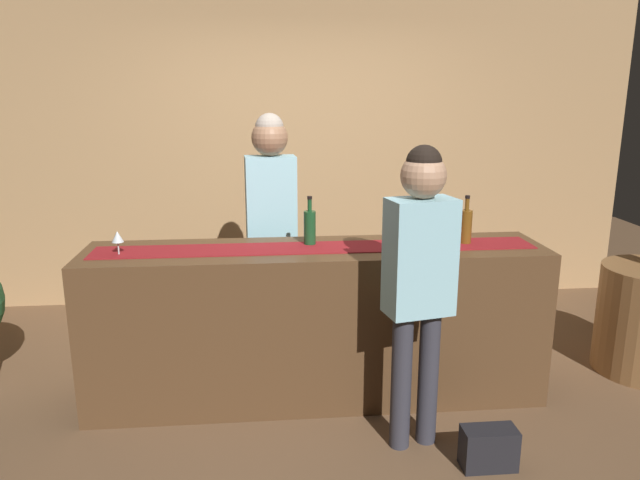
# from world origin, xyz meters

# --- Properties ---
(ground_plane) EXTENTS (10.00, 10.00, 0.00)m
(ground_plane) POSITION_xyz_m (0.00, 0.00, 0.00)
(ground_plane) COLOR brown
(back_wall) EXTENTS (6.00, 0.12, 2.90)m
(back_wall) POSITION_xyz_m (0.00, 1.90, 1.45)
(back_wall) COLOR tan
(back_wall) RESTS_ON ground
(bar_counter) EXTENTS (2.79, 0.60, 0.97)m
(bar_counter) POSITION_xyz_m (0.00, 0.00, 0.48)
(bar_counter) COLOR #543821
(bar_counter) RESTS_ON ground
(counter_runner_cloth) EXTENTS (2.65, 0.28, 0.01)m
(counter_runner_cloth) POSITION_xyz_m (0.00, 0.00, 0.97)
(counter_runner_cloth) COLOR maroon
(counter_runner_cloth) RESTS_ON bar_counter
(wine_bottle_amber) EXTENTS (0.07, 0.07, 0.30)m
(wine_bottle_amber) POSITION_xyz_m (0.93, 0.02, 1.08)
(wine_bottle_amber) COLOR brown
(wine_bottle_amber) RESTS_ON bar_counter
(wine_bottle_green) EXTENTS (0.07, 0.07, 0.30)m
(wine_bottle_green) POSITION_xyz_m (-0.03, 0.08, 1.08)
(wine_bottle_green) COLOR #194723
(wine_bottle_green) RESTS_ON bar_counter
(wine_glass_near_customer) EXTENTS (0.07, 0.07, 0.14)m
(wine_glass_near_customer) POSITION_xyz_m (-1.15, -0.05, 1.07)
(wine_glass_near_customer) COLOR silver
(wine_glass_near_customer) RESTS_ON bar_counter
(wine_glass_mid_counter) EXTENTS (0.07, 0.07, 0.14)m
(wine_glass_mid_counter) POSITION_xyz_m (0.62, 0.06, 1.07)
(wine_glass_mid_counter) COLOR silver
(wine_glass_mid_counter) RESTS_ON bar_counter
(bartender) EXTENTS (0.35, 0.24, 1.75)m
(bartender) POSITION_xyz_m (-0.26, 0.58, 1.09)
(bartender) COLOR #26262B
(bartender) RESTS_ON ground
(customer_sipping) EXTENTS (0.37, 0.27, 1.64)m
(customer_sipping) POSITION_xyz_m (0.48, -0.60, 1.00)
(customer_sipping) COLOR #33333D
(customer_sipping) RESTS_ON ground
(handbag) EXTENTS (0.28, 0.14, 0.22)m
(handbag) POSITION_xyz_m (0.81, -0.85, 0.11)
(handbag) COLOR black
(handbag) RESTS_ON ground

